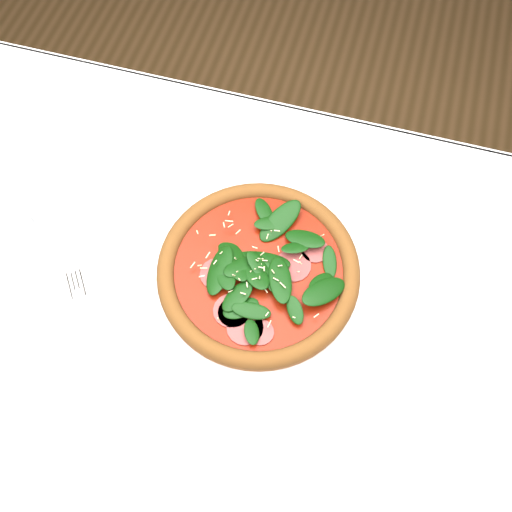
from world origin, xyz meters
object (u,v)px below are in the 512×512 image
(wine_glass, at_px, (3,174))
(napkin, at_px, (88,328))
(pizza, at_px, (258,269))
(plate, at_px, (258,275))

(wine_glass, relative_size, napkin, 1.29)
(napkin, bearing_deg, pizza, 34.53)
(plate, relative_size, pizza, 0.96)
(napkin, bearing_deg, wine_glass, 136.81)
(wine_glass, bearing_deg, napkin, -43.19)
(wine_glass, xyz_separation_m, napkin, (0.16, -0.15, -0.13))
(plate, bearing_deg, napkin, -145.47)
(plate, distance_m, wine_glass, 0.42)
(pizza, relative_size, napkin, 2.53)
(wine_glass, bearing_deg, plate, 0.51)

